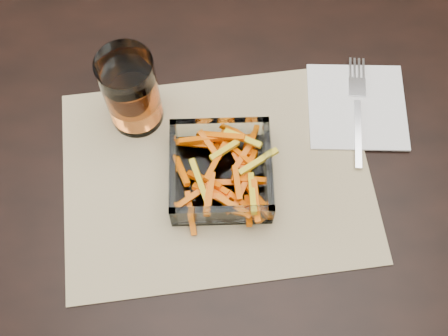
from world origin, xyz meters
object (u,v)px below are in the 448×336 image
at_px(dining_table, 304,144).
at_px(fork, 357,107).
at_px(glass_bowl, 221,173).
at_px(tumbler, 132,93).

relative_size(dining_table, fork, 8.23).
bearing_deg(glass_bowl, dining_table, 34.96).
bearing_deg(fork, glass_bowl, -146.28).
bearing_deg(tumbler, glass_bowl, -40.55).
xyz_separation_m(tumbler, fork, (0.34, 0.01, -0.06)).
height_order(dining_table, tumbler, tumbler).
xyz_separation_m(dining_table, glass_bowl, (-0.14, -0.10, 0.11)).
bearing_deg(tumbler, dining_table, -2.14).
distance_m(glass_bowl, tumbler, 0.17).
relative_size(glass_bowl, tumbler, 1.03).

